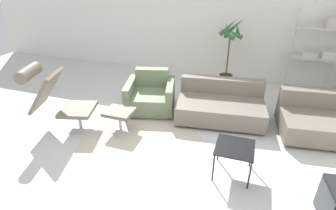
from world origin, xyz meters
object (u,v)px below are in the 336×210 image
(ottoman, at_px, (120,116))
(side_table, at_px, (235,149))
(armchair_red, at_px, (151,96))
(shelf_unit, at_px, (320,46))
(couch_second, at_px, (319,122))
(potted_plant, at_px, (228,58))
(couch_low, at_px, (220,106))
(lounge_chair, at_px, (53,94))

(ottoman, height_order, side_table, side_table)
(armchair_red, xyz_separation_m, shelf_unit, (2.98, 1.89, 0.74))
(couch_second, xyz_separation_m, potted_plant, (-1.69, 1.62, 0.40))
(couch_low, bearing_deg, potted_plant, -93.60)
(side_table, bearing_deg, potted_plant, 99.18)
(ottoman, relative_size, side_table, 0.96)
(shelf_unit, bearing_deg, couch_second, -92.92)
(ottoman, bearing_deg, lounge_chair, -164.24)
(armchair_red, relative_size, couch_second, 0.80)
(side_table, bearing_deg, shelf_unit, 68.09)
(ottoman, xyz_separation_m, side_table, (1.89, -0.48, 0.12))
(lounge_chair, bearing_deg, potted_plant, 123.63)
(potted_plant, bearing_deg, couch_low, -86.26)
(couch_second, distance_m, shelf_unit, 2.00)
(armchair_red, height_order, shelf_unit, shelf_unit)
(armchair_red, distance_m, potted_plant, 2.08)
(lounge_chair, height_order, side_table, lounge_chair)
(side_table, height_order, potted_plant, potted_plant)
(couch_second, xyz_separation_m, shelf_unit, (0.09, 1.84, 0.77))
(couch_low, height_order, potted_plant, potted_plant)
(lounge_chair, height_order, armchair_red, lounge_chair)
(couch_second, relative_size, side_table, 2.74)
(armchair_red, distance_m, couch_low, 1.30)
(armchair_red, distance_m, shelf_unit, 3.60)
(lounge_chair, xyz_separation_m, side_table, (2.88, -0.20, -0.25))
(potted_plant, height_order, shelf_unit, shelf_unit)
(ottoman, distance_m, couch_second, 3.22)
(armchair_red, relative_size, potted_plant, 0.69)
(shelf_unit, bearing_deg, side_table, -111.91)
(couch_low, distance_m, couch_second, 1.58)
(lounge_chair, relative_size, armchair_red, 1.08)
(couch_low, bearing_deg, shelf_unit, -140.24)
(side_table, bearing_deg, lounge_chair, 176.09)
(lounge_chair, xyz_separation_m, potted_plant, (2.40, 2.80, -0.01))
(couch_second, bearing_deg, ottoman, 8.91)
(couch_low, xyz_separation_m, potted_plant, (-0.10, 1.58, 0.40))
(potted_plant, bearing_deg, couch_second, -43.80)
(ottoman, height_order, couch_low, couch_low)
(lounge_chair, distance_m, side_table, 2.90)
(couch_low, bearing_deg, armchair_red, -3.54)
(side_table, relative_size, potted_plant, 0.31)
(couch_low, xyz_separation_m, side_table, (0.38, -1.42, 0.16))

